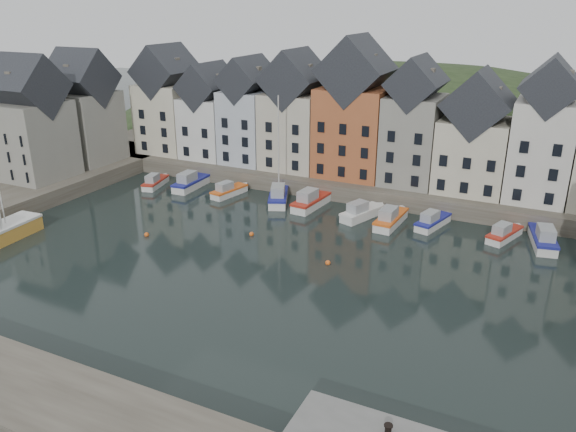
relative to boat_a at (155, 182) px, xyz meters
The scene contains 17 objects.
ground 29.51m from the boat_a, 35.50° to the right, with size 260.00×260.00×0.00m, color black.
far_quay 27.25m from the boat_a, 28.19° to the left, with size 90.00×16.00×2.00m, color #4A4439.
hillside 49.33m from the boat_a, 58.27° to the left, with size 153.60×70.40×64.00m.
far_terrace 30.46m from the boat_a, 21.76° to the left, with size 72.37×8.16×17.78m.
left_terrace 15.00m from the boat_a, 163.15° to the right, with size 7.65×17.00×15.69m.
mooring_buoys 23.24m from the boat_a, 30.51° to the right, with size 20.50×5.50×0.50m.
boat_a is the anchor object (origin of this frame).
boat_b 4.99m from the boat_a, 18.67° to the left, with size 2.37×6.89×2.62m.
boat_c 10.93m from the boat_a, ahead, with size 2.73×5.76×2.12m.
boat_d 17.89m from the boat_a, ahead, with size 4.71×7.24×13.29m.
boat_e 22.27m from the boat_a, ahead, with size 2.79×7.08×2.65m.
boat_f 28.91m from the boat_a, ahead, with size 3.83×6.40×2.35m.
boat_g 32.52m from the boat_a, ahead, with size 2.37×6.60×2.49m.
boat_h 36.88m from the boat_a, ahead, with size 3.15×5.95×2.18m.
boat_i 44.38m from the boat_a, ahead, with size 3.40×5.71×2.10m.
boat_j 48.16m from the boat_a, ahead, with size 3.32×6.92×2.55m.
mooring_bollard 53.90m from the boat_a, 38.63° to the right, with size 0.48×0.48×0.56m.
Camera 1 is at (23.59, -40.02, 23.31)m, focal length 35.00 mm.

